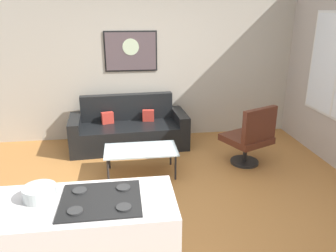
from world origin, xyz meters
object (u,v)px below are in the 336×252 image
(mixing_bowl, at_px, (40,193))
(couch, at_px, (129,130))
(coffee_table, at_px, (141,151))
(armchair, at_px, (250,137))
(wall_painting, at_px, (131,51))

(mixing_bowl, bearing_deg, couch, 77.07)
(coffee_table, height_order, armchair, armchair)
(coffee_table, distance_m, mixing_bowl, 2.32)
(mixing_bowl, bearing_deg, wall_painting, 77.25)
(coffee_table, relative_size, armchair, 1.09)
(couch, bearing_deg, wall_painting, 78.45)
(mixing_bowl, bearing_deg, armchair, 40.19)
(couch, height_order, coffee_table, couch)
(coffee_table, bearing_deg, armchair, 2.27)
(wall_painting, bearing_deg, couch, -101.55)
(couch, bearing_deg, mixing_bowl, -102.93)
(armchair, relative_size, wall_painting, 1.03)
(couch, xyz_separation_m, mixing_bowl, (-0.72, -3.15, 0.68))
(couch, relative_size, coffee_table, 1.95)
(armchair, bearing_deg, coffee_table, -177.73)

